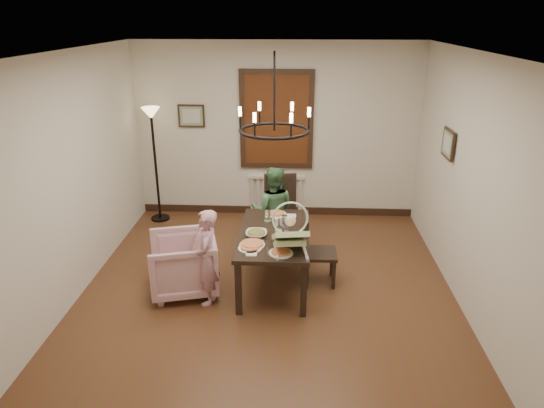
# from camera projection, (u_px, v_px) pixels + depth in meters

# --- Properties ---
(room_shell) EXTENTS (4.51, 5.00, 2.81)m
(room_shell) POSITION_uv_depth(u_px,v_px,m) (269.00, 173.00, 5.73)
(room_shell) COLOR #57301E
(room_shell) RESTS_ON ground
(dining_table) EXTENTS (0.85, 1.50, 0.70)m
(dining_table) POSITION_uv_depth(u_px,v_px,m) (274.00, 239.00, 5.87)
(dining_table) COLOR black
(dining_table) RESTS_ON room_shell
(chair_far) EXTENTS (0.50, 0.50, 1.05)m
(chair_far) POSITION_uv_depth(u_px,v_px,m) (281.00, 213.00, 6.88)
(chair_far) COLOR black
(chair_far) RESTS_ON room_shell
(chair_right) EXTENTS (0.40, 0.40, 0.91)m
(chair_right) POSITION_uv_depth(u_px,v_px,m) (320.00, 250.00, 5.97)
(chair_right) COLOR black
(chair_right) RESTS_ON room_shell
(armchair) EXTENTS (0.96, 0.95, 0.72)m
(armchair) POSITION_uv_depth(u_px,v_px,m) (183.00, 264.00, 5.82)
(armchair) COLOR beige
(armchair) RESTS_ON room_shell
(elderly_woman) EXTENTS (0.25, 0.36, 0.95)m
(elderly_woman) POSITION_uv_depth(u_px,v_px,m) (207.00, 265.00, 5.55)
(elderly_woman) COLOR #C48A9D
(elderly_woman) RESTS_ON room_shell
(seated_man) EXTENTS (0.51, 0.40, 1.04)m
(seated_man) POSITION_uv_depth(u_px,v_px,m) (273.00, 218.00, 6.72)
(seated_man) COLOR #45754B
(seated_man) RESTS_ON room_shell
(baby_bouncer) EXTENTS (0.50, 0.64, 0.38)m
(baby_bouncer) POSITION_uv_depth(u_px,v_px,m) (290.00, 234.00, 5.35)
(baby_bouncer) COLOR #C2DC98
(baby_bouncer) RESTS_ON dining_table
(salad_bowl) EXTENTS (0.30, 0.30, 0.07)m
(salad_bowl) POSITION_uv_depth(u_px,v_px,m) (256.00, 234.00, 5.73)
(salad_bowl) COLOR white
(salad_bowl) RESTS_ON dining_table
(pizza_platter) EXTENTS (0.29, 0.29, 0.04)m
(pizza_platter) POSITION_uv_depth(u_px,v_px,m) (252.00, 244.00, 5.50)
(pizza_platter) COLOR tan
(pizza_platter) RESTS_ON dining_table
(drinking_glass) EXTENTS (0.07, 0.07, 0.13)m
(drinking_glass) POSITION_uv_depth(u_px,v_px,m) (286.00, 226.00, 5.85)
(drinking_glass) COLOR silver
(drinking_glass) RESTS_ON dining_table
(window_blinds) EXTENTS (1.00, 0.03, 1.40)m
(window_blinds) POSITION_uv_depth(u_px,v_px,m) (277.00, 120.00, 7.60)
(window_blinds) COLOR #5C3312
(window_blinds) RESTS_ON room_shell
(radiator) EXTENTS (0.92, 0.12, 0.62)m
(radiator) POSITION_uv_depth(u_px,v_px,m) (276.00, 194.00, 8.08)
(radiator) COLOR silver
(radiator) RESTS_ON room_shell
(picture_back) EXTENTS (0.42, 0.03, 0.36)m
(picture_back) POSITION_uv_depth(u_px,v_px,m) (191.00, 116.00, 7.66)
(picture_back) COLOR black
(picture_back) RESTS_ON room_shell
(picture_right) EXTENTS (0.03, 0.42, 0.36)m
(picture_right) POSITION_uv_depth(u_px,v_px,m) (448.00, 144.00, 6.03)
(picture_right) COLOR black
(picture_right) RESTS_ON room_shell
(floor_lamp) EXTENTS (0.30, 0.30, 1.80)m
(floor_lamp) POSITION_uv_depth(u_px,v_px,m) (156.00, 167.00, 7.67)
(floor_lamp) COLOR black
(floor_lamp) RESTS_ON room_shell
(chandelier) EXTENTS (0.80, 0.80, 0.04)m
(chandelier) POSITION_uv_depth(u_px,v_px,m) (274.00, 131.00, 5.38)
(chandelier) COLOR black
(chandelier) RESTS_ON room_shell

